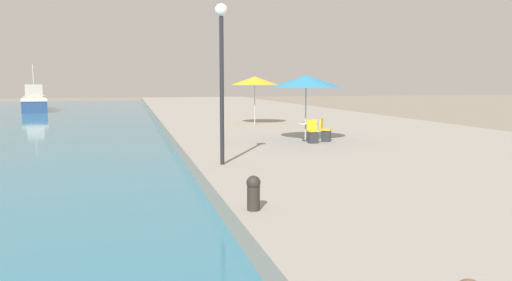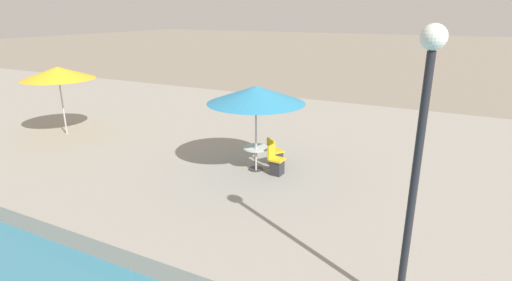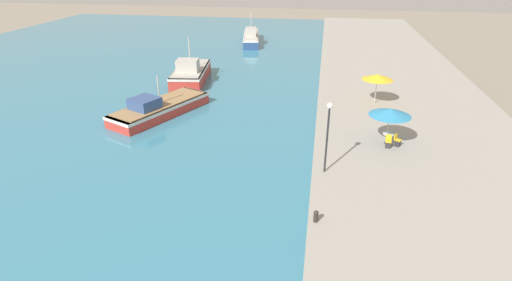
{
  "view_description": "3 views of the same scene",
  "coord_description": "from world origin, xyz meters",
  "px_view_note": "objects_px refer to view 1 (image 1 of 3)",
  "views": [
    {
      "loc": [
        -1.78,
        1.41,
        2.87
      ],
      "look_at": [
        1.5,
        14.39,
        1.3
      ],
      "focal_mm": 35.0,
      "sensor_mm": 36.0,
      "label": 1
    },
    {
      "loc": [
        -5.14,
        15.09,
        5.2
      ],
      "look_at": [
        5.06,
        20.32,
        1.5
      ],
      "focal_mm": 28.0,
      "sensor_mm": 36.0,
      "label": 2
    },
    {
      "loc": [
        0.15,
        -6.71,
        12.91
      ],
      "look_at": [
        -4.0,
        18.0,
        1.1
      ],
      "focal_mm": 28.0,
      "sensor_mm": 36.0,
      "label": 3
    }
  ],
  "objects_px": {
    "fishing_boat_far": "(35,101)",
    "cafe_table": "(308,128)",
    "cafe_umbrella_white": "(255,81)",
    "lamppost": "(222,56)",
    "cafe_chair_right": "(313,135)",
    "mooring_bollard": "(253,192)",
    "cafe_chair_left": "(325,133)",
    "cafe_umbrella_pink": "(306,81)"
  },
  "relations": [
    {
      "from": "fishing_boat_far",
      "to": "lamppost",
      "type": "xyz_separation_m",
      "value": [
        11.88,
        -40.24,
        2.65
      ]
    },
    {
      "from": "cafe_umbrella_pink",
      "to": "mooring_bollard",
      "type": "relative_size",
      "value": 4.44
    },
    {
      "from": "cafe_umbrella_pink",
      "to": "cafe_chair_left",
      "type": "height_order",
      "value": "cafe_umbrella_pink"
    },
    {
      "from": "cafe_umbrella_pink",
      "to": "cafe_chair_right",
      "type": "distance_m",
      "value": 2.18
    },
    {
      "from": "cafe_chair_left",
      "to": "cafe_chair_right",
      "type": "xyz_separation_m",
      "value": [
        -0.67,
        -0.34,
        0.0
      ]
    },
    {
      "from": "fishing_boat_far",
      "to": "cafe_table",
      "type": "distance_m",
      "value": 38.91
    },
    {
      "from": "cafe_umbrella_white",
      "to": "cafe_table",
      "type": "xyz_separation_m",
      "value": [
        0.08,
        -8.54,
        -1.92
      ]
    },
    {
      "from": "cafe_chair_right",
      "to": "cafe_umbrella_pink",
      "type": "bearing_deg",
      "value": -79.84
    },
    {
      "from": "cafe_chair_right",
      "to": "lamppost",
      "type": "bearing_deg",
      "value": 48.22
    },
    {
      "from": "fishing_boat_far",
      "to": "cafe_table",
      "type": "relative_size",
      "value": 13.86
    },
    {
      "from": "fishing_boat_far",
      "to": "cafe_umbrella_pink",
      "type": "relative_size",
      "value": 3.82
    },
    {
      "from": "cafe_umbrella_pink",
      "to": "cafe_chair_left",
      "type": "xyz_separation_m",
      "value": [
        0.73,
        -0.32,
        -2.08
      ]
    },
    {
      "from": "cafe_umbrella_pink",
      "to": "cafe_chair_left",
      "type": "bearing_deg",
      "value": -23.25
    },
    {
      "from": "cafe_chair_left",
      "to": "cafe_umbrella_white",
      "type": "bearing_deg",
      "value": -143.45
    },
    {
      "from": "cafe_umbrella_pink",
      "to": "cafe_chair_left",
      "type": "relative_size",
      "value": 3.19
    },
    {
      "from": "fishing_boat_far",
      "to": "cafe_table",
      "type": "height_order",
      "value": "fishing_boat_far"
    },
    {
      "from": "cafe_umbrella_white",
      "to": "cafe_table",
      "type": "height_order",
      "value": "cafe_umbrella_white"
    },
    {
      "from": "lamppost",
      "to": "cafe_chair_left",
      "type": "bearing_deg",
      "value": 42.0
    },
    {
      "from": "cafe_chair_left",
      "to": "fishing_boat_far",
      "type": "bearing_deg",
      "value": -122.56
    },
    {
      "from": "cafe_table",
      "to": "fishing_boat_far",
      "type": "bearing_deg",
      "value": 114.76
    },
    {
      "from": "fishing_boat_far",
      "to": "cafe_umbrella_white",
      "type": "relative_size",
      "value": 4.07
    },
    {
      "from": "cafe_umbrella_pink",
      "to": "cafe_umbrella_white",
      "type": "bearing_deg",
      "value": 89.73
    },
    {
      "from": "cafe_table",
      "to": "cafe_chair_right",
      "type": "xyz_separation_m",
      "value": [
        -0.05,
        -0.72,
        -0.21
      ]
    },
    {
      "from": "cafe_umbrella_white",
      "to": "cafe_chair_left",
      "type": "distance_m",
      "value": 9.2
    },
    {
      "from": "cafe_table",
      "to": "cafe_chair_left",
      "type": "height_order",
      "value": "cafe_chair_left"
    },
    {
      "from": "cafe_umbrella_white",
      "to": "cafe_chair_right",
      "type": "height_order",
      "value": "cafe_umbrella_white"
    },
    {
      "from": "fishing_boat_far",
      "to": "cafe_chair_left",
      "type": "distance_m",
      "value": 39.51
    },
    {
      "from": "lamppost",
      "to": "cafe_chair_right",
      "type": "bearing_deg",
      "value": 43.86
    },
    {
      "from": "fishing_boat_far",
      "to": "cafe_chair_left",
      "type": "height_order",
      "value": "fishing_boat_far"
    },
    {
      "from": "cafe_table",
      "to": "lamppost",
      "type": "bearing_deg",
      "value": -131.95
    },
    {
      "from": "cafe_chair_right",
      "to": "mooring_bollard",
      "type": "height_order",
      "value": "cafe_chair_right"
    },
    {
      "from": "fishing_boat_far",
      "to": "cafe_umbrella_pink",
      "type": "bearing_deg",
      "value": -74.8
    },
    {
      "from": "cafe_chair_left",
      "to": "cafe_umbrella_pink",
      "type": "bearing_deg",
      "value": -81.14
    },
    {
      "from": "cafe_umbrella_pink",
      "to": "cafe_chair_left",
      "type": "distance_m",
      "value": 2.23
    },
    {
      "from": "cafe_umbrella_white",
      "to": "cafe_table",
      "type": "distance_m",
      "value": 8.76
    },
    {
      "from": "cafe_umbrella_white",
      "to": "lamppost",
      "type": "height_order",
      "value": "lamppost"
    },
    {
      "from": "cafe_chair_left",
      "to": "cafe_chair_right",
      "type": "height_order",
      "value": "same"
    },
    {
      "from": "cafe_chair_left",
      "to": "cafe_chair_right",
      "type": "bearing_deg",
      "value": -31.13
    },
    {
      "from": "cafe_umbrella_white",
      "to": "cafe_chair_left",
      "type": "xyz_separation_m",
      "value": [
        0.69,
        -8.93,
        -2.13
      ]
    },
    {
      "from": "cafe_chair_right",
      "to": "mooring_bollard",
      "type": "relative_size",
      "value": 1.39
    },
    {
      "from": "fishing_boat_far",
      "to": "lamppost",
      "type": "height_order",
      "value": "lamppost"
    },
    {
      "from": "fishing_boat_far",
      "to": "cafe_chair_right",
      "type": "height_order",
      "value": "fishing_boat_far"
    }
  ]
}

